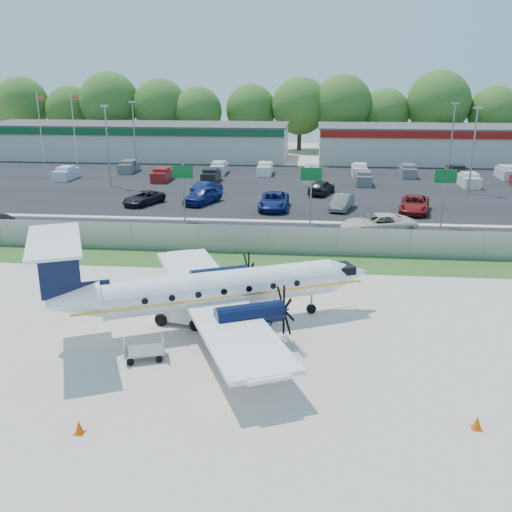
# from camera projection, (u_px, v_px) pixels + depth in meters

# --- Properties ---
(ground) EXTENTS (170.00, 170.00, 0.00)m
(ground) POSITION_uv_depth(u_px,v_px,m) (244.00, 338.00, 27.68)
(ground) COLOR beige
(ground) RESTS_ON ground
(grass_verge) EXTENTS (170.00, 4.00, 0.02)m
(grass_verge) POSITION_uv_depth(u_px,v_px,m) (265.00, 262.00, 39.06)
(grass_verge) COLOR #2D561E
(grass_verge) RESTS_ON ground
(access_road) EXTENTS (170.00, 8.00, 0.02)m
(access_road) POSITION_uv_depth(u_px,v_px,m) (272.00, 235.00, 45.70)
(access_road) COLOR black
(access_road) RESTS_ON ground
(parking_lot) EXTENTS (170.00, 32.00, 0.02)m
(parking_lot) POSITION_uv_depth(u_px,v_px,m) (285.00, 186.00, 65.63)
(parking_lot) COLOR black
(parking_lot) RESTS_ON ground
(perimeter_fence) EXTENTS (120.00, 0.06, 1.99)m
(perimeter_fence) POSITION_uv_depth(u_px,v_px,m) (267.00, 240.00, 40.66)
(perimeter_fence) COLOR gray
(perimeter_fence) RESTS_ON ground
(building_west) EXTENTS (46.40, 12.40, 5.24)m
(building_west) POSITION_uv_depth(u_px,v_px,m) (137.00, 141.00, 87.95)
(building_west) COLOR beige
(building_west) RESTS_ON ground
(building_east) EXTENTS (44.40, 12.40, 5.24)m
(building_east) POSITION_uv_depth(u_px,v_px,m) (471.00, 144.00, 83.24)
(building_east) COLOR beige
(building_east) RESTS_ON ground
(sign_left) EXTENTS (1.80, 0.26, 5.00)m
(sign_left) POSITION_uv_depth(u_px,v_px,m) (183.00, 180.00, 49.08)
(sign_left) COLOR gray
(sign_left) RESTS_ON ground
(sign_mid) EXTENTS (1.80, 0.26, 5.00)m
(sign_mid) POSITION_uv_depth(u_px,v_px,m) (311.00, 182.00, 48.04)
(sign_mid) COLOR gray
(sign_mid) RESTS_ON ground
(sign_right) EXTENTS (1.80, 0.26, 5.00)m
(sign_right) POSITION_uv_depth(u_px,v_px,m) (445.00, 184.00, 47.00)
(sign_right) COLOR gray
(sign_right) RESTS_ON ground
(flagpole_west) EXTENTS (1.06, 0.12, 10.00)m
(flagpole_west) POSITION_uv_depth(u_px,v_px,m) (40.00, 124.00, 81.54)
(flagpole_west) COLOR white
(flagpole_west) RESTS_ON ground
(flagpole_east) EXTENTS (1.06, 0.12, 10.00)m
(flagpole_east) POSITION_uv_depth(u_px,v_px,m) (74.00, 124.00, 81.07)
(flagpole_east) COLOR white
(flagpole_east) RESTS_ON ground
(light_pole_nw) EXTENTS (0.90, 0.35, 9.09)m
(light_pole_nw) POSITION_uv_depth(u_px,v_px,m) (107.00, 140.00, 64.04)
(light_pole_nw) COLOR gray
(light_pole_nw) RESTS_ON ground
(light_pole_ne) EXTENTS (0.90, 0.35, 9.09)m
(light_pole_ne) POSITION_uv_depth(u_px,v_px,m) (474.00, 144.00, 60.27)
(light_pole_ne) COLOR gray
(light_pole_ne) RESTS_ON ground
(light_pole_sw) EXTENTS (0.90, 0.35, 9.09)m
(light_pole_sw) POSITION_uv_depth(u_px,v_px,m) (134.00, 132.00, 73.52)
(light_pole_sw) COLOR gray
(light_pole_sw) RESTS_ON ground
(light_pole_se) EXTENTS (0.90, 0.35, 9.09)m
(light_pole_se) POSITION_uv_depth(u_px,v_px,m) (452.00, 135.00, 69.75)
(light_pole_se) COLOR gray
(light_pole_se) RESTS_ON ground
(tree_line) EXTENTS (112.00, 6.00, 14.00)m
(tree_line) POSITION_uv_depth(u_px,v_px,m) (295.00, 150.00, 97.88)
(tree_line) COLOR #31611C
(tree_line) RESTS_ON ground
(aircraft) EXTENTS (16.87, 16.38, 5.25)m
(aircraft) POSITION_uv_depth(u_px,v_px,m) (215.00, 289.00, 28.39)
(aircraft) COLOR white
(aircraft) RESTS_ON ground
(pushback_tug) EXTENTS (2.98, 2.44, 1.45)m
(pushback_tug) POSITION_uv_depth(u_px,v_px,m) (187.00, 309.00, 29.32)
(pushback_tug) COLOR white
(pushback_tug) RESTS_ON ground
(baggage_cart_near) EXTENTS (2.49, 1.74, 1.20)m
(baggage_cart_near) POSITION_uv_depth(u_px,v_px,m) (251.00, 330.00, 27.23)
(baggage_cart_near) COLOR gray
(baggage_cart_near) RESTS_ON ground
(baggage_cart_far) EXTENTS (2.04, 1.59, 0.94)m
(baggage_cart_far) POSITION_uv_depth(u_px,v_px,m) (144.00, 350.00, 25.53)
(baggage_cart_far) COLOR gray
(baggage_cart_far) RESTS_ON ground
(cone_nose) EXTENTS (0.36, 0.36, 0.52)m
(cone_nose) POSITION_uv_depth(u_px,v_px,m) (477.00, 423.00, 20.50)
(cone_nose) COLOR #DD4A06
(cone_nose) RESTS_ON ground
(cone_port_wing) EXTENTS (0.36, 0.36, 0.51)m
(cone_port_wing) POSITION_uv_depth(u_px,v_px,m) (79.00, 427.00, 20.25)
(cone_port_wing) COLOR #DD4A06
(cone_port_wing) RESTS_ON ground
(cone_starboard_wing) EXTENTS (0.35, 0.35, 0.49)m
(cone_starboard_wing) POSITION_uv_depth(u_px,v_px,m) (221.00, 305.00, 31.04)
(cone_starboard_wing) COLOR #DD4A06
(cone_starboard_wing) RESTS_ON ground
(road_car_west) EXTENTS (5.19, 2.38, 1.72)m
(road_car_west) POSITION_uv_depth(u_px,v_px,m) (2.00, 234.00, 45.99)
(road_car_west) COLOR black
(road_car_west) RESTS_ON ground
(road_car_mid) EXTENTS (6.49, 4.05, 1.67)m
(road_car_mid) POSITION_uv_depth(u_px,v_px,m) (377.00, 234.00, 45.84)
(road_car_mid) COLOR beige
(road_car_mid) RESTS_ON ground
(parked_car_a) EXTENTS (3.91, 5.23, 1.32)m
(parked_car_a) POSITION_uv_depth(u_px,v_px,m) (144.00, 205.00, 56.38)
(parked_car_a) COLOR black
(parked_car_a) RESTS_ON ground
(parked_car_b) EXTENTS (3.75, 5.41, 1.71)m
(parked_car_b) POSITION_uv_depth(u_px,v_px,m) (203.00, 204.00, 56.76)
(parked_car_b) COLOR navy
(parked_car_b) RESTS_ON ground
(parked_car_c) EXTENTS (2.72, 5.78, 1.60)m
(parked_car_c) POSITION_uv_depth(u_px,v_px,m) (274.00, 209.00, 54.46)
(parked_car_c) COLOR navy
(parked_car_c) RESTS_ON ground
(parked_car_d) EXTENTS (2.66, 4.69, 1.46)m
(parked_car_d) POSITION_uv_depth(u_px,v_px,m) (342.00, 210.00, 54.22)
(parked_car_d) COLOR #595B5E
(parked_car_d) RESTS_ON ground
(parked_car_e) EXTENTS (3.64, 5.96, 1.54)m
(parked_car_e) POSITION_uv_depth(u_px,v_px,m) (414.00, 212.00, 53.16)
(parked_car_e) COLOR maroon
(parked_car_e) RESTS_ON ground
(parked_car_f) EXTENTS (3.01, 4.65, 1.45)m
(parked_car_f) POSITION_uv_depth(u_px,v_px,m) (207.00, 195.00, 61.03)
(parked_car_f) COLOR navy
(parked_car_f) RESTS_ON ground
(parked_car_g) EXTENTS (3.29, 4.98, 1.58)m
(parked_car_g) POSITION_uv_depth(u_px,v_px,m) (321.00, 194.00, 61.22)
(parked_car_g) COLOR black
(parked_car_g) RESTS_ON ground
(far_parking_rows) EXTENTS (56.00, 10.00, 1.60)m
(far_parking_rows) POSITION_uv_depth(u_px,v_px,m) (287.00, 179.00, 70.37)
(far_parking_rows) COLOR gray
(far_parking_rows) RESTS_ON ground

